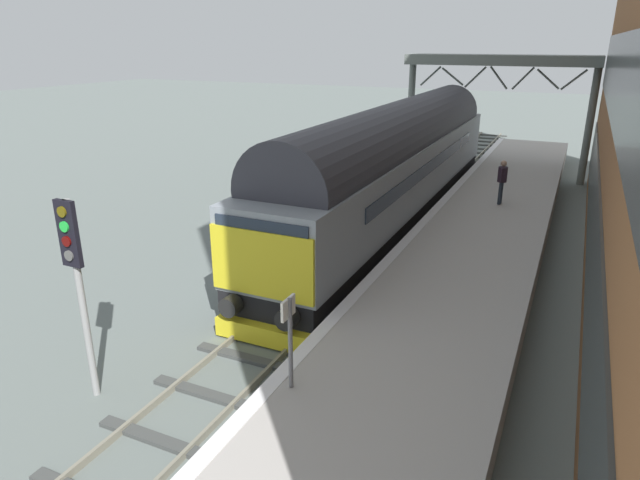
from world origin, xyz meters
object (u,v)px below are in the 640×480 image
object	(u,v)px
platform_number_sign	(289,329)
waiting_passenger	(502,178)
diesel_locomotive	(396,162)
signal_post_mid	(76,273)

from	to	relation	value
platform_number_sign	waiting_passenger	xyz separation A→B (m)	(1.67, 13.69, -0.17)
diesel_locomotive	platform_number_sign	bearing A→B (deg)	-80.57
diesel_locomotive	platform_number_sign	xyz separation A→B (m)	(2.09, -12.57, -0.33)
diesel_locomotive	signal_post_mid	world-z (taller)	diesel_locomotive
platform_number_sign	waiting_passenger	distance (m)	13.79
signal_post_mid	platform_number_sign	world-z (taller)	signal_post_mid
signal_post_mid	platform_number_sign	size ratio (longest dim) A/B	2.39
platform_number_sign	diesel_locomotive	bearing A→B (deg)	99.43
signal_post_mid	waiting_passenger	distance (m)	15.48
signal_post_mid	platform_number_sign	bearing A→B (deg)	8.74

